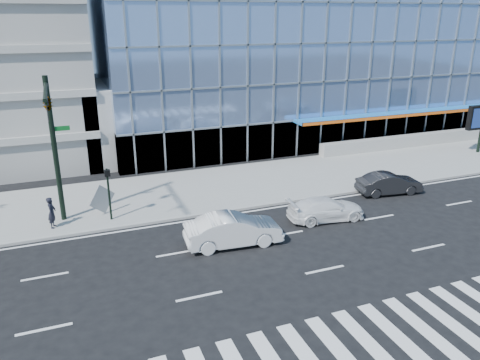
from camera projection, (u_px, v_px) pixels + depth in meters
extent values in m
plane|color=black|center=(286.00, 234.00, 24.98)|extent=(160.00, 160.00, 0.00)
cube|color=gray|center=(234.00, 185.00, 31.99)|extent=(120.00, 8.00, 0.15)
cube|color=#7C9ACE|center=(297.00, 50.00, 50.13)|extent=(42.00, 26.00, 15.00)
cube|color=gray|center=(121.00, 121.00, 37.78)|extent=(6.00, 8.00, 6.00)
cube|color=gray|center=(463.00, 135.00, 43.15)|extent=(30.00, 0.80, 1.00)
cylinder|color=black|center=(55.00, 151.00, 25.13)|extent=(0.28, 0.28, 8.00)
cylinder|color=black|center=(45.00, 91.00, 21.48)|extent=(0.18, 5.60, 0.18)
imported|color=black|center=(47.00, 109.00, 20.44)|extent=(0.18, 0.22, 1.10)
imported|color=black|center=(47.00, 101.00, 22.38)|extent=(0.48, 2.24, 0.90)
cube|color=#0C591E|center=(61.00, 128.00, 24.89)|extent=(0.90, 0.05, 0.25)
cylinder|color=black|center=(109.00, 194.00, 25.94)|extent=(0.12, 0.12, 3.00)
cube|color=black|center=(107.00, 173.00, 25.37)|extent=(0.30, 0.25, 0.35)
cylinder|color=black|center=(479.00, 140.00, 39.13)|extent=(0.24, 0.24, 2.00)
imported|color=white|center=(326.00, 209.00, 26.57)|extent=(4.61, 2.22, 1.29)
imported|color=silver|center=(233.00, 230.00, 23.58)|extent=(5.04, 2.11, 1.62)
imported|color=black|center=(389.00, 183.00, 30.44)|extent=(4.39, 2.04, 1.39)
imported|color=black|center=(52.00, 212.00, 25.15)|extent=(0.56, 0.72, 1.73)
cube|color=#989898|center=(102.00, 199.00, 26.85)|extent=(1.57, 1.04, 1.83)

